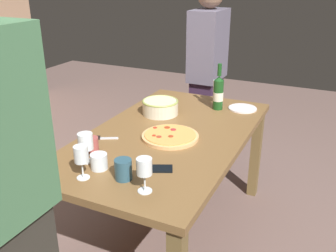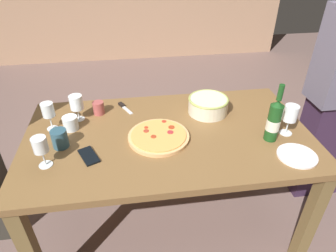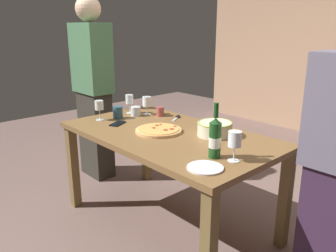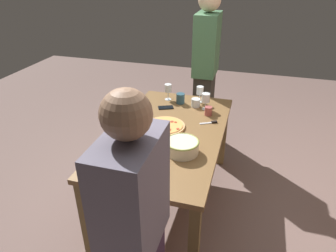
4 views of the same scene
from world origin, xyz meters
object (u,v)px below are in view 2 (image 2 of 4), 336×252
side_plate (297,156)px  dining_table (168,146)px  wine_glass_near_pizza (76,104)px  cup_amber (99,108)px  wine_glass_far_left (290,115)px  serving_bowl (208,105)px  pizza (159,136)px  cup_ceramic (60,139)px  wine_bottle (274,120)px  pizza_knife (124,107)px  wine_glass_by_bottle (40,146)px  cell_phone (89,156)px  wine_glass_far_right (48,111)px  cup_spare (71,123)px

side_plate → dining_table: bearing=154.4°
wine_glass_near_pizza → cup_amber: 0.14m
wine_glass_near_pizza → wine_glass_far_left: wine_glass_far_left is taller
serving_bowl → side_plate: serving_bowl is taller
pizza → cup_ceramic: cup_ceramic is taller
wine_bottle → side_plate: (0.07, -0.16, -0.12)m
dining_table → pizza_knife: pizza_knife is taller
wine_glass_by_bottle → cup_ceramic: size_ratio=1.62×
wine_glass_far_left → cup_amber: size_ratio=2.20×
cell_phone → wine_glass_near_pizza: bearing=-102.0°
dining_table → wine_glass_far_right: size_ratio=9.60×
dining_table → wine_glass_near_pizza: 0.59m
serving_bowl → dining_table: bearing=-145.7°
dining_table → wine_glass_by_bottle: (-0.63, -0.18, 0.21)m
wine_bottle → pizza_knife: 0.91m
pizza → wine_glass_by_bottle: 0.60m
cup_spare → side_plate: size_ratio=0.43×
serving_bowl → wine_glass_near_pizza: wine_glass_near_pizza is taller
wine_glass_by_bottle → wine_glass_far_left: (1.29, 0.09, 0.01)m
cell_phone → side_plate: bearing=147.2°
wine_glass_far_left → wine_glass_far_right: wine_glass_far_left is taller
serving_bowl → wine_glass_by_bottle: size_ratio=1.51×
pizza → wine_glass_far_right: 0.63m
wine_glass_by_bottle → side_plate: wine_glass_by_bottle is taller
cell_phone → wine_bottle: bearing=156.2°
cell_phone → pizza_knife: bearing=-136.4°
cup_spare → wine_glass_near_pizza: bearing=71.5°
pizza → wine_bottle: (0.60, -0.09, 0.11)m
wine_glass_far_right → side_plate: wine_glass_far_right is taller
dining_table → pizza: pizza is taller
wine_bottle → side_plate: bearing=-66.0°
wine_glass_by_bottle → side_plate: size_ratio=0.82×
wine_glass_near_pizza → wine_glass_by_bottle: bearing=-106.4°
cup_amber → cell_phone: cup_amber is taller
wine_glass_far_right → cup_ceramic: size_ratio=1.65×
cup_ceramic → side_plate: size_ratio=0.51×
wine_glass_near_pizza → wine_glass_far_right: wine_glass_far_right is taller
side_plate → wine_glass_near_pizza: bearing=155.4°
wine_bottle → cup_spare: size_ratio=3.85×
pizza → cup_ceramic: (-0.52, 0.00, 0.04)m
dining_table → pizza: (-0.06, -0.04, 0.11)m
pizza → cup_spare: size_ratio=3.96×
wine_glass_by_bottle → side_plate: bearing=-5.2°
serving_bowl → wine_glass_far_right: size_ratio=1.48×
cell_phone → pizza_knife: 0.50m
wine_glass_far_left → pizza_knife: wine_glass_far_left is taller
cup_spare → side_plate: (1.16, -0.42, -0.03)m
pizza → wine_glass_by_bottle: wine_glass_by_bottle is taller
pizza → wine_glass_by_bottle: bearing=-166.0°
wine_glass_far_left → cup_amber: wine_glass_far_left is taller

